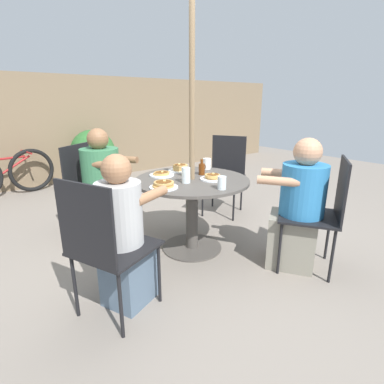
{
  "coord_description": "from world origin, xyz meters",
  "views": [
    {
      "loc": [
        -1.67,
        -2.15,
        1.43
      ],
      "look_at": [
        0.0,
        0.0,
        0.59
      ],
      "focal_mm": 28.0,
      "sensor_mm": 36.0,
      "label": 1
    }
  ],
  "objects_px": {
    "patio_chair_north": "(322,208)",
    "diner_south": "(105,190)",
    "coffee_cup": "(207,164)",
    "potted_shrub": "(93,153)",
    "drinking_glass_a": "(186,175)",
    "patio_chair_west": "(104,242)",
    "patio_table": "(192,196)",
    "pancake_plate_c": "(164,185)",
    "diner_west": "(124,238)",
    "pancake_plate_d": "(180,168)",
    "syrup_bottle": "(202,169)",
    "bicycle": "(6,174)",
    "patio_chair_east": "(226,170)",
    "patio_chair_south": "(89,185)",
    "drinking_glass_b": "(222,183)",
    "pancake_plate_a": "(213,177)",
    "diner_north": "(297,211)",
    "pancake_plate_b": "(162,174)"
  },
  "relations": [
    {
      "from": "pancake_plate_d",
      "to": "potted_shrub",
      "type": "xyz_separation_m",
      "value": [
        0.05,
        2.68,
        -0.21
      ]
    },
    {
      "from": "patio_chair_south",
      "to": "pancake_plate_b",
      "type": "bearing_deg",
      "value": 92.09
    },
    {
      "from": "patio_table",
      "to": "patio_chair_south",
      "type": "xyz_separation_m",
      "value": [
        -0.66,
        0.94,
        0.02
      ]
    },
    {
      "from": "patio_chair_west",
      "to": "diner_north",
      "type": "bearing_deg",
      "value": 54.39
    },
    {
      "from": "patio_chair_north",
      "to": "diner_south",
      "type": "bearing_deg",
      "value": 90.8
    },
    {
      "from": "patio_chair_north",
      "to": "patio_chair_south",
      "type": "height_order",
      "value": "same"
    },
    {
      "from": "patio_table",
      "to": "syrup_bottle",
      "type": "distance_m",
      "value": 0.3
    },
    {
      "from": "pancake_plate_c",
      "to": "drinking_glass_b",
      "type": "xyz_separation_m",
      "value": [
        0.36,
        -0.33,
        0.03
      ]
    },
    {
      "from": "drinking_glass_b",
      "to": "bicycle",
      "type": "bearing_deg",
      "value": 108.73
    },
    {
      "from": "pancake_plate_c",
      "to": "drinking_glass_a",
      "type": "bearing_deg",
      "value": 4.04
    },
    {
      "from": "patio_chair_east",
      "to": "pancake_plate_c",
      "type": "height_order",
      "value": "patio_chair_east"
    },
    {
      "from": "patio_chair_south",
      "to": "drinking_glass_b",
      "type": "bearing_deg",
      "value": 80.39
    },
    {
      "from": "drinking_glass_b",
      "to": "potted_shrub",
      "type": "distance_m",
      "value": 3.45
    },
    {
      "from": "patio_chair_north",
      "to": "drinking_glass_a",
      "type": "height_order",
      "value": "patio_chair_north"
    },
    {
      "from": "patio_chair_east",
      "to": "syrup_bottle",
      "type": "relative_size",
      "value": 6.39
    },
    {
      "from": "patio_table",
      "to": "diner_west",
      "type": "relative_size",
      "value": 0.98
    },
    {
      "from": "coffee_cup",
      "to": "drinking_glass_b",
      "type": "relative_size",
      "value": 1.05
    },
    {
      "from": "pancake_plate_a",
      "to": "pancake_plate_d",
      "type": "xyz_separation_m",
      "value": [
        -0.04,
        0.47,
        0.01
      ]
    },
    {
      "from": "pancake_plate_b",
      "to": "potted_shrub",
      "type": "relative_size",
      "value": 0.26
    },
    {
      "from": "pancake_plate_b",
      "to": "pancake_plate_d",
      "type": "distance_m",
      "value": 0.27
    },
    {
      "from": "patio_chair_west",
      "to": "pancake_plate_a",
      "type": "xyz_separation_m",
      "value": [
        1.2,
        0.31,
        0.17
      ]
    },
    {
      "from": "diner_north",
      "to": "patio_chair_south",
      "type": "relative_size",
      "value": 1.16
    },
    {
      "from": "drinking_glass_b",
      "to": "bicycle",
      "type": "height_order",
      "value": "drinking_glass_b"
    },
    {
      "from": "patio_chair_south",
      "to": "pancake_plate_d",
      "type": "bearing_deg",
      "value": 106.35
    },
    {
      "from": "pancake_plate_b",
      "to": "potted_shrub",
      "type": "bearing_deg",
      "value": 83.55
    },
    {
      "from": "diner_south",
      "to": "syrup_bottle",
      "type": "xyz_separation_m",
      "value": [
        0.73,
        -0.71,
        0.26
      ]
    },
    {
      "from": "patio_chair_east",
      "to": "patio_chair_south",
      "type": "bearing_deg",
      "value": 47.48
    },
    {
      "from": "drinking_glass_b",
      "to": "diner_north",
      "type": "bearing_deg",
      "value": -35.38
    },
    {
      "from": "diner_west",
      "to": "pancake_plate_c",
      "type": "height_order",
      "value": "diner_west"
    },
    {
      "from": "drinking_glass_b",
      "to": "bicycle",
      "type": "xyz_separation_m",
      "value": [
        -1.19,
        3.5,
        -0.42
      ]
    },
    {
      "from": "patio_table",
      "to": "pancake_plate_c",
      "type": "xyz_separation_m",
      "value": [
        -0.37,
        -0.09,
        0.2
      ]
    },
    {
      "from": "syrup_bottle",
      "to": "bicycle",
      "type": "distance_m",
      "value": 3.33
    },
    {
      "from": "patio_chair_west",
      "to": "pancake_plate_a",
      "type": "distance_m",
      "value": 1.25
    },
    {
      "from": "diner_west",
      "to": "pancake_plate_d",
      "type": "distance_m",
      "value": 1.24
    },
    {
      "from": "drinking_glass_a",
      "to": "patio_chair_west",
      "type": "bearing_deg",
      "value": -158.05
    },
    {
      "from": "diner_west",
      "to": "drinking_glass_b",
      "type": "distance_m",
      "value": 0.91
    },
    {
      "from": "coffee_cup",
      "to": "potted_shrub",
      "type": "bearing_deg",
      "value": 94.79
    },
    {
      "from": "patio_table",
      "to": "pancake_plate_d",
      "type": "distance_m",
      "value": 0.4
    },
    {
      "from": "patio_chair_north",
      "to": "patio_chair_south",
      "type": "distance_m",
      "value": 2.3
    },
    {
      "from": "patio_chair_south",
      "to": "pancake_plate_a",
      "type": "relative_size",
      "value": 4.07
    },
    {
      "from": "potted_shrub",
      "to": "pancake_plate_a",
      "type": "bearing_deg",
      "value": -90.2
    },
    {
      "from": "drinking_glass_a",
      "to": "bicycle",
      "type": "xyz_separation_m",
      "value": [
        -1.07,
        3.15,
        -0.43
      ]
    },
    {
      "from": "diner_north",
      "to": "pancake_plate_d",
      "type": "bearing_deg",
      "value": 77.26
    },
    {
      "from": "drinking_glass_b",
      "to": "patio_chair_west",
      "type": "bearing_deg",
      "value": -178.34
    },
    {
      "from": "coffee_cup",
      "to": "drinking_glass_a",
      "type": "bearing_deg",
      "value": -148.86
    },
    {
      "from": "syrup_bottle",
      "to": "diner_south",
      "type": "bearing_deg",
      "value": 135.8
    },
    {
      "from": "bicycle",
      "to": "patio_chair_west",
      "type": "bearing_deg",
      "value": -96.39
    },
    {
      "from": "diner_north",
      "to": "drinking_glass_b",
      "type": "height_order",
      "value": "diner_north"
    },
    {
      "from": "pancake_plate_a",
      "to": "drinking_glass_a",
      "type": "xyz_separation_m",
      "value": [
        -0.27,
        0.06,
        0.05
      ]
    },
    {
      "from": "pancake_plate_c",
      "to": "coffee_cup",
      "type": "bearing_deg",
      "value": 23.24
    }
  ]
}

